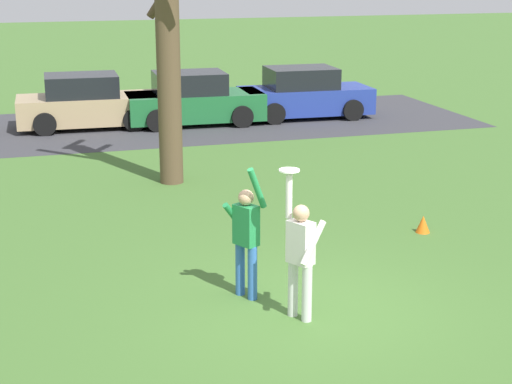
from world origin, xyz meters
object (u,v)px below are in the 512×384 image
Objects in this scene: bare_tree_tall at (168,47)px; field_cone_orange at (423,224)px; person_catcher at (300,252)px; frisbee_disc at (289,170)px; parked_car_blue at (304,95)px; parked_car_tan at (86,103)px; person_defender at (246,234)px; parked_car_green at (193,100)px.

field_cone_orange is at bearing -51.82° from bare_tree_tall.
person_catcher is 1.13m from frisbee_disc.
field_cone_orange is (3.52, 2.68, -1.93)m from frisbee_disc.
parked_car_tan is at bearing 179.69° from parked_car_blue.
person_catcher reaches higher than parked_car_tan.
person_defender is 14.53m from parked_car_blue.
bare_tree_tall reaches higher than parked_car_green.
frisbee_disc is (-0.11, 0.20, 1.11)m from person_catcher.
field_cone_orange is (3.92, 1.94, -0.82)m from person_defender.
person_catcher is 0.50× the size of parked_car_blue.
parked_car_blue is 13.00× the size of field_cone_orange.
parked_car_tan is (-1.61, 14.58, -0.25)m from person_catcher.
bare_tree_tall reaches higher than parked_car_tan.
parked_car_blue is (5.69, 13.37, -0.25)m from person_defender.
bare_tree_tall reaches higher than field_cone_orange.
person_defender is 4.45m from field_cone_orange.
person_catcher is at bearing -107.93° from parked_car_blue.
parked_car_tan is (-1.10, 13.64, -0.25)m from person_defender.
person_defender is at bearing -153.64° from field_cone_orange.
parked_car_green is at bearing -176.53° from parked_car_blue.
frisbee_disc is (0.40, -0.74, 1.11)m from person_defender.
parked_car_tan is 1.00× the size of parked_car_green.
parked_car_green is 3.61m from parked_car_blue.
parked_car_green is at bearing -4.58° from parked_car_tan.
person_defender is (-0.51, 0.94, -0.00)m from person_catcher.
parked_car_blue is at bearing 69.47° from frisbee_disc.
field_cone_orange is (5.02, -11.70, -0.57)m from parked_car_tan.
frisbee_disc is at bearing -88.08° from bare_tree_tall.
parked_car_blue reaches higher than field_cone_orange.
bare_tree_tall is at bearing -77.77° from parked_car_tan.
person_defender is 0.49× the size of parked_car_tan.
person_defender is 0.34× the size of bare_tree_tall.
frisbee_disc reaches higher than person_defender.
person_catcher is 14.67m from parked_car_tan.
bare_tree_tall reaches higher than person_defender.
field_cone_orange is (-1.77, -11.43, -0.57)m from parked_car_blue.
person_catcher is 7.34× the size of frisbee_disc.
frisbee_disc is 15.13m from parked_car_blue.
person_defender is 0.49× the size of parked_car_green.
parked_car_blue is at bearing 3.47° from parked_car_green.
person_catcher is at bearing -61.56° from frisbee_disc.
field_cone_orange is at bearing 87.93° from person_defender.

